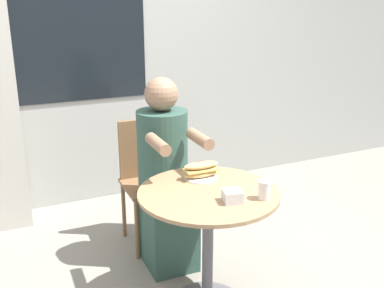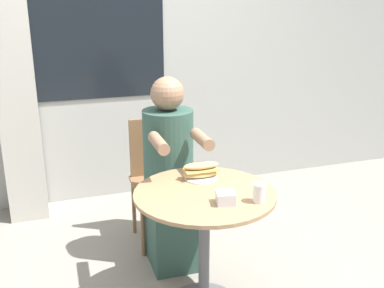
{
  "view_description": "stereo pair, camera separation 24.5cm",
  "coord_description": "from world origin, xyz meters",
  "px_view_note": "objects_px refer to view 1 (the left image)",
  "views": [
    {
      "loc": [
        -0.99,
        -1.92,
        1.66
      ],
      "look_at": [
        0.0,
        0.2,
        0.91
      ],
      "focal_mm": 42.0,
      "sensor_mm": 36.0,
      "label": 1
    },
    {
      "loc": [
        -0.76,
        -2.01,
        1.66
      ],
      "look_at": [
        0.0,
        0.2,
        0.91
      ],
      "focal_mm": 42.0,
      "sensor_mm": 36.0,
      "label": 2
    }
  ],
  "objects_px": {
    "diner_chair": "(147,170)",
    "drink_cup": "(264,190)",
    "seated_diner": "(165,185)",
    "cafe_table": "(208,223)",
    "sandwich_on_plate": "(201,171)"
  },
  "relations": [
    {
      "from": "seated_diner",
      "to": "drink_cup",
      "type": "bearing_deg",
      "value": 109.28
    },
    {
      "from": "cafe_table",
      "to": "diner_chair",
      "type": "height_order",
      "value": "diner_chair"
    },
    {
      "from": "diner_chair",
      "to": "sandwich_on_plate",
      "type": "height_order",
      "value": "diner_chair"
    },
    {
      "from": "seated_diner",
      "to": "drink_cup",
      "type": "distance_m",
      "value": 0.82
    },
    {
      "from": "diner_chair",
      "to": "drink_cup",
      "type": "xyz_separation_m",
      "value": [
        0.24,
        -1.09,
        0.24
      ]
    },
    {
      "from": "drink_cup",
      "to": "diner_chair",
      "type": "bearing_deg",
      "value": 102.22
    },
    {
      "from": "cafe_table",
      "to": "sandwich_on_plate",
      "type": "bearing_deg",
      "value": 76.02
    },
    {
      "from": "cafe_table",
      "to": "diner_chair",
      "type": "bearing_deg",
      "value": 91.7
    },
    {
      "from": "seated_diner",
      "to": "sandwich_on_plate",
      "type": "height_order",
      "value": "seated_diner"
    },
    {
      "from": "diner_chair",
      "to": "sandwich_on_plate",
      "type": "xyz_separation_m",
      "value": [
        0.07,
        -0.71,
        0.23
      ]
    },
    {
      "from": "cafe_table",
      "to": "seated_diner",
      "type": "bearing_deg",
      "value": 93.1
    },
    {
      "from": "cafe_table",
      "to": "drink_cup",
      "type": "height_order",
      "value": "drink_cup"
    },
    {
      "from": "cafe_table",
      "to": "sandwich_on_plate",
      "type": "height_order",
      "value": "sandwich_on_plate"
    },
    {
      "from": "diner_chair",
      "to": "seated_diner",
      "type": "bearing_deg",
      "value": 90.98
    },
    {
      "from": "diner_chair",
      "to": "seated_diner",
      "type": "relative_size",
      "value": 0.71
    }
  ]
}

